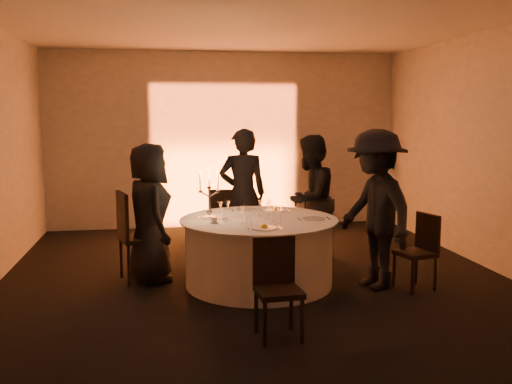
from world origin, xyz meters
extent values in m
plane|color=black|center=(0.00, 0.00, 0.00)|extent=(7.00, 7.00, 0.00)
plane|color=silver|center=(0.00, 0.00, 3.00)|extent=(7.00, 7.00, 0.00)
plane|color=#AEA8A1|center=(0.00, 3.50, 1.50)|extent=(7.00, 0.00, 7.00)
plane|color=#AEA8A1|center=(0.00, -3.50, 1.50)|extent=(7.00, 0.00, 7.00)
plane|color=#AEA8A1|center=(3.00, 0.00, 1.50)|extent=(0.00, 7.00, 7.00)
cube|color=black|center=(0.00, 3.20, 0.05)|extent=(0.25, 0.12, 0.10)
cylinder|color=black|center=(0.00, 0.00, 0.01)|extent=(0.60, 0.60, 0.03)
cylinder|color=black|center=(0.00, 0.00, 0.38)|extent=(0.20, 0.20, 0.75)
cylinder|color=white|center=(0.00, 0.00, 0.38)|extent=(1.68, 1.68, 0.75)
cylinder|color=white|center=(0.00, 0.00, 0.76)|extent=(1.80, 1.80, 0.02)
cube|color=black|center=(-1.34, 0.39, 0.51)|extent=(0.58, 0.58, 0.05)
cube|color=black|center=(-1.54, 0.33, 0.80)|extent=(0.17, 0.46, 0.53)
cylinder|color=black|center=(-1.09, 0.26, 0.25)|extent=(0.04, 0.04, 0.50)
cylinder|color=black|center=(-1.20, 0.64, 0.25)|extent=(0.04, 0.04, 0.50)
cylinder|color=black|center=(-1.47, 0.15, 0.25)|extent=(0.04, 0.04, 0.50)
cylinder|color=black|center=(-1.59, 0.53, 0.25)|extent=(0.04, 0.04, 0.50)
cube|color=black|center=(-0.22, 1.83, 0.43)|extent=(0.43, 0.43, 0.05)
cube|color=black|center=(-0.24, 1.66, 0.67)|extent=(0.39, 0.09, 0.45)
cylinder|color=black|center=(-0.03, 1.98, 0.21)|extent=(0.04, 0.04, 0.42)
cylinder|color=black|center=(-0.37, 2.02, 0.21)|extent=(0.04, 0.04, 0.42)
cylinder|color=black|center=(-0.07, 1.65, 0.21)|extent=(0.04, 0.04, 0.42)
cylinder|color=black|center=(-0.40, 1.69, 0.21)|extent=(0.04, 0.04, 0.42)
cube|color=black|center=(0.91, 1.40, 0.43)|extent=(0.54, 0.54, 0.05)
cube|color=black|center=(1.01, 1.25, 0.67)|extent=(0.35, 0.25, 0.45)
cylinder|color=black|center=(0.96, 1.63, 0.21)|extent=(0.04, 0.04, 0.42)
cylinder|color=black|center=(0.68, 1.45, 0.21)|extent=(0.04, 0.04, 0.42)
cylinder|color=black|center=(1.14, 1.35, 0.21)|extent=(0.04, 0.04, 0.42)
cylinder|color=black|center=(0.86, 1.17, 0.21)|extent=(0.04, 0.04, 0.42)
cube|color=black|center=(1.70, -0.46, 0.41)|extent=(0.45, 0.45, 0.05)
cube|color=black|center=(1.86, -0.41, 0.63)|extent=(0.13, 0.37, 0.42)
cylinder|color=black|center=(1.50, -0.34, 0.20)|extent=(0.04, 0.04, 0.40)
cylinder|color=black|center=(1.59, -0.65, 0.20)|extent=(0.04, 0.04, 0.40)
cylinder|color=black|center=(1.81, -0.26, 0.20)|extent=(0.04, 0.04, 0.40)
cylinder|color=black|center=(1.89, -0.57, 0.20)|extent=(0.04, 0.04, 0.40)
cube|color=black|center=(-0.10, -1.60, 0.42)|extent=(0.41, 0.41, 0.05)
cube|color=black|center=(-0.11, -1.43, 0.66)|extent=(0.39, 0.06, 0.44)
cylinder|color=black|center=(-0.25, -1.77, 0.21)|extent=(0.04, 0.04, 0.41)
cylinder|color=black|center=(0.08, -1.75, 0.21)|extent=(0.04, 0.04, 0.41)
cylinder|color=black|center=(-0.27, -1.44, 0.21)|extent=(0.04, 0.04, 0.41)
cylinder|color=black|center=(0.06, -1.42, 0.21)|extent=(0.04, 0.04, 0.41)
imported|color=black|center=(-1.24, 0.35, 0.81)|extent=(0.71, 0.90, 1.62)
imported|color=black|center=(-0.01, 1.26, 0.88)|extent=(0.64, 0.42, 1.76)
imported|color=black|center=(0.82, 0.83, 0.84)|extent=(1.03, 1.03, 1.68)
imported|color=black|center=(1.27, -0.32, 0.90)|extent=(0.92, 1.28, 1.79)
cylinder|color=white|center=(-0.50, 0.14, 0.78)|extent=(0.29, 0.29, 0.01)
cube|color=silver|center=(-0.67, 0.14, 0.78)|extent=(0.01, 0.17, 0.01)
cube|color=silver|center=(-0.33, 0.14, 0.78)|extent=(0.02, 0.17, 0.01)
cylinder|color=white|center=(-0.06, 0.58, 0.78)|extent=(0.29, 0.29, 0.01)
cube|color=silver|center=(-0.23, 0.58, 0.78)|extent=(0.02, 0.17, 0.01)
cube|color=silver|center=(0.11, 0.58, 0.78)|extent=(0.02, 0.17, 0.01)
cylinder|color=white|center=(0.28, 0.48, 0.78)|extent=(0.26, 0.26, 0.01)
cube|color=silver|center=(0.11, 0.48, 0.78)|extent=(0.02, 0.17, 0.01)
cube|color=silver|center=(0.45, 0.48, 0.78)|extent=(0.02, 0.17, 0.01)
sphere|color=yellow|center=(0.28, 0.48, 0.82)|extent=(0.07, 0.07, 0.07)
cylinder|color=white|center=(0.61, -0.14, 0.78)|extent=(0.25, 0.25, 0.01)
cube|color=silver|center=(0.44, -0.14, 0.78)|extent=(0.02, 0.17, 0.01)
cube|color=silver|center=(0.78, -0.14, 0.78)|extent=(0.01, 0.17, 0.01)
cylinder|color=white|center=(-0.04, -0.57, 0.78)|extent=(0.27, 0.27, 0.01)
cube|color=silver|center=(-0.21, -0.57, 0.78)|extent=(0.02, 0.17, 0.01)
cube|color=silver|center=(0.13, -0.57, 0.78)|extent=(0.02, 0.17, 0.01)
sphere|color=yellow|center=(-0.04, -0.57, 0.82)|extent=(0.07, 0.07, 0.07)
cylinder|color=white|center=(-0.53, -0.17, 0.77)|extent=(0.11, 0.11, 0.01)
cylinder|color=white|center=(-0.53, -0.17, 0.81)|extent=(0.07, 0.07, 0.06)
cylinder|color=silver|center=(-0.55, 0.16, 0.78)|extent=(0.12, 0.12, 0.02)
sphere|color=silver|center=(-0.55, 0.16, 0.83)|extent=(0.06, 0.06, 0.06)
cylinder|color=silver|center=(-0.55, 0.16, 0.95)|extent=(0.02, 0.02, 0.31)
cylinder|color=silver|center=(-0.55, 0.16, 1.12)|extent=(0.05, 0.05, 0.03)
cylinder|color=white|center=(-0.55, 0.16, 1.23)|extent=(0.02, 0.02, 0.20)
cone|color=orange|center=(-0.55, 0.16, 1.34)|extent=(0.02, 0.02, 0.03)
cylinder|color=silver|center=(-0.60, 0.16, 1.04)|extent=(0.11, 0.02, 0.08)
cylinder|color=silver|center=(-0.65, 0.16, 1.08)|extent=(0.05, 0.05, 0.03)
cylinder|color=white|center=(-0.65, 0.16, 1.18)|extent=(0.02, 0.02, 0.20)
cone|color=orange|center=(-0.65, 0.16, 1.30)|extent=(0.02, 0.02, 0.03)
cylinder|color=silver|center=(-0.50, 0.16, 1.04)|extent=(0.11, 0.02, 0.08)
cylinder|color=silver|center=(-0.45, 0.16, 1.08)|extent=(0.05, 0.05, 0.03)
cylinder|color=white|center=(-0.45, 0.16, 1.18)|extent=(0.02, 0.02, 0.20)
cone|color=orange|center=(-0.45, 0.16, 1.30)|extent=(0.02, 0.02, 0.03)
cylinder|color=silver|center=(0.18, -0.34, 0.77)|extent=(0.06, 0.06, 0.01)
cylinder|color=silver|center=(0.18, -0.34, 0.83)|extent=(0.01, 0.01, 0.10)
cone|color=silver|center=(0.18, -0.34, 0.92)|extent=(0.07, 0.07, 0.09)
cylinder|color=silver|center=(0.04, 0.16, 0.77)|extent=(0.06, 0.06, 0.01)
cylinder|color=silver|center=(0.04, 0.16, 0.83)|extent=(0.01, 0.01, 0.10)
cone|color=silver|center=(0.04, 0.16, 0.92)|extent=(0.07, 0.07, 0.09)
cylinder|color=silver|center=(0.13, -0.21, 0.77)|extent=(0.06, 0.06, 0.01)
cylinder|color=silver|center=(0.13, -0.21, 0.83)|extent=(0.01, 0.01, 0.10)
cone|color=silver|center=(0.13, -0.21, 0.92)|extent=(0.07, 0.07, 0.09)
cylinder|color=silver|center=(0.10, 0.00, 0.77)|extent=(0.06, 0.06, 0.01)
cylinder|color=silver|center=(0.10, 0.00, 0.83)|extent=(0.01, 0.01, 0.10)
cone|color=silver|center=(0.10, 0.00, 0.92)|extent=(0.07, 0.07, 0.09)
cylinder|color=silver|center=(-0.34, 0.13, 0.77)|extent=(0.06, 0.06, 0.01)
cylinder|color=silver|center=(-0.34, 0.13, 0.83)|extent=(0.01, 0.01, 0.10)
cone|color=silver|center=(-0.34, 0.13, 0.92)|extent=(0.07, 0.07, 0.09)
cylinder|color=silver|center=(-0.43, 0.09, 0.77)|extent=(0.06, 0.06, 0.01)
cylinder|color=silver|center=(-0.43, 0.09, 0.83)|extent=(0.01, 0.01, 0.10)
cone|color=silver|center=(-0.43, 0.09, 0.92)|extent=(0.07, 0.07, 0.09)
cylinder|color=silver|center=(-0.23, -0.23, 0.77)|extent=(0.06, 0.06, 0.01)
cylinder|color=silver|center=(-0.23, -0.23, 0.83)|extent=(0.01, 0.01, 0.10)
cone|color=silver|center=(-0.23, -0.23, 0.92)|extent=(0.07, 0.07, 0.09)
cylinder|color=silver|center=(0.17, 0.20, 0.77)|extent=(0.06, 0.06, 0.01)
cylinder|color=silver|center=(0.17, 0.20, 0.83)|extent=(0.01, 0.01, 0.10)
cone|color=silver|center=(0.17, 0.20, 0.92)|extent=(0.07, 0.07, 0.09)
cylinder|color=silver|center=(-0.17, -0.36, 0.82)|extent=(0.07, 0.07, 0.09)
cylinder|color=silver|center=(-0.40, -0.10, 0.82)|extent=(0.07, 0.07, 0.09)
camera|label=1|loc=(-1.08, -6.29, 1.97)|focal=40.00mm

